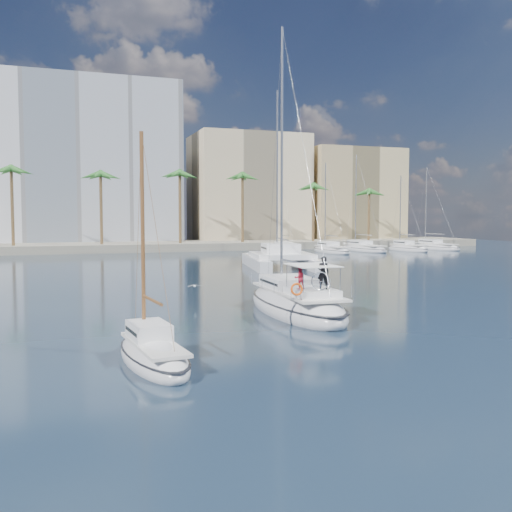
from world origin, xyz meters
name	(u,v)px	position (x,y,z in m)	size (l,w,h in m)	color
ground	(269,311)	(0.00, 0.00, 0.00)	(160.00, 160.00, 0.00)	black
quay	(134,246)	(0.00, 61.00, 0.60)	(120.00, 14.00, 1.20)	gray
building_modern	(51,165)	(-12.00, 73.00, 14.00)	(42.00, 16.00, 28.00)	silver
building_beige	(248,191)	(22.00, 70.00, 10.00)	(20.00, 14.00, 20.00)	beige
building_tan_right	(350,197)	(42.00, 68.00, 9.00)	(18.00, 12.00, 18.00)	tan
palm_centre	(136,183)	(0.00, 57.00, 10.28)	(3.60, 3.60, 12.30)	brown
palm_right	(340,187)	(34.00, 57.00, 10.28)	(3.60, 3.60, 12.30)	brown
main_sloop	(295,303)	(1.13, -1.10, 0.52)	(4.21, 11.62, 17.00)	silver
small_sloop	(153,354)	(-8.03, -9.45, 0.37)	(2.61, 6.43, 9.00)	silver
catamaran	(281,256)	(10.69, 25.16, 1.17)	(8.63, 13.79, 18.62)	silver
seagull	(195,286)	(-3.08, 5.28, 0.92)	(0.93, 0.40, 0.17)	silver
moored_yacht_a	(285,253)	(20.00, 47.00, 0.00)	(2.72, 9.35, 11.90)	silver
moored_yacht_b	(331,253)	(26.50, 45.00, 0.00)	(3.14, 10.78, 13.72)	silver
moored_yacht_c	(363,251)	(33.00, 47.00, 0.00)	(3.55, 12.21, 15.54)	silver
moored_yacht_d	(407,251)	(39.50, 45.00, 0.00)	(2.72, 9.35, 11.90)	silver
moored_yacht_e	(435,249)	(46.00, 47.00, 0.00)	(3.14, 10.78, 13.72)	silver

